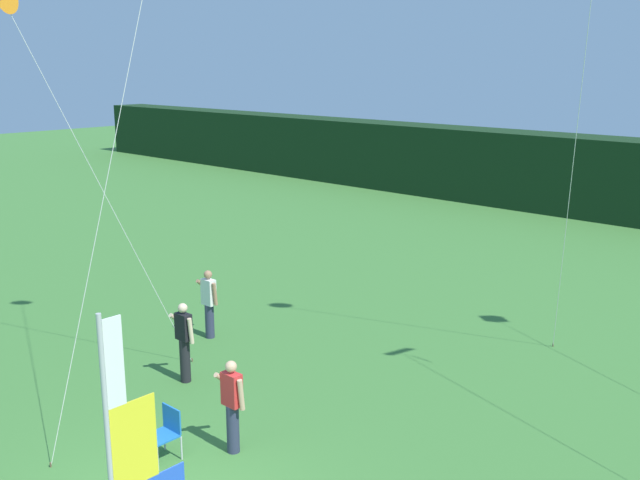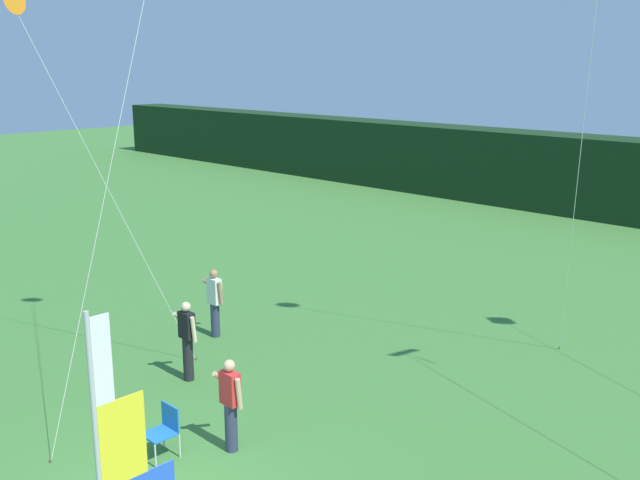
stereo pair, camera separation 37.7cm
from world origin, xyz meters
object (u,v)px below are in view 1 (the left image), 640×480
Objects in this scene: person_far_left at (209,302)px; folding_chair at (165,430)px; person_near_banner at (232,404)px; kite_orange_delta_0 at (5,4)px; banner_flag at (134,475)px; person_mid_field at (184,340)px.

person_far_left reaches higher than folding_chair.
folding_chair is (-0.68, -0.90, -0.38)m from person_near_banner.
folding_chair is 0.11× the size of kite_orange_delta_0.
person_mid_field is (-5.04, 4.46, -0.97)m from banner_flag.
person_far_left is 0.21× the size of kite_orange_delta_0.
person_far_left is (-1.62, 1.95, -0.02)m from person_mid_field.
person_near_banner is 1.20m from folding_chair.
person_near_banner is 0.97× the size of person_mid_field.
banner_flag is 3.92m from folding_chair.
person_near_banner is at bearing 122.94° from banner_flag.
person_mid_field is at bearing 157.81° from person_near_banner.
kite_orange_delta_0 reaches higher than person_mid_field.
folding_chair is at bearing -46.41° from person_far_left.
person_mid_field is at bearing 136.86° from folding_chair.
kite_orange_delta_0 is (-5.08, 0.31, 7.13)m from folding_chair.
person_far_left is (-4.54, 3.14, 0.01)m from person_near_banner.
banner_flag is at bearing -57.06° from person_near_banner.
person_near_banner is at bearing -22.19° from person_mid_field.
kite_orange_delta_0 reaches higher than folding_chair.
person_near_banner is 0.99× the size of person_far_left.
person_mid_field is (-2.92, 1.19, 0.03)m from person_near_banner.
banner_flag is at bearing -43.94° from person_far_left.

